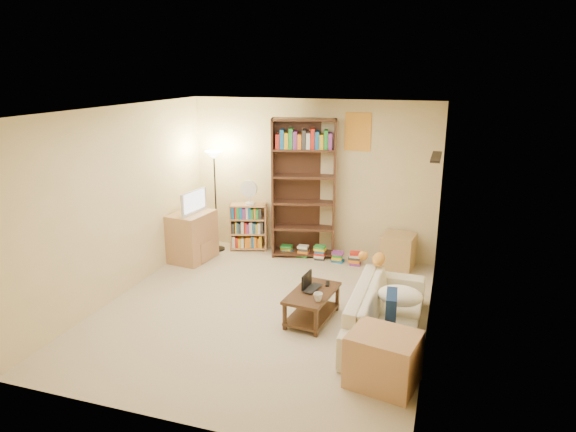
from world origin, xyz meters
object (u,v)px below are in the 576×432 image
Objects in this scene: laptop at (316,289)px; mug at (318,297)px; side_table at (398,252)px; tabby_cat at (376,259)px; end_cabinet at (383,359)px; tv_stand at (192,236)px; desk_fan at (249,191)px; television at (190,202)px; sofa at (386,312)px; coffee_table at (312,302)px; short_bookshelf at (249,227)px; floor_lamp at (214,172)px; tall_bookshelf at (304,185)px.

mug is (0.10, -0.28, 0.04)m from laptop.
side_table is (0.67, 2.24, -0.15)m from mug.
tabby_cat reaches higher than side_table.
tabby_cat is at bearing 101.31° from end_cabinet.
tv_stand reaches higher than side_table.
television is at bearing -136.66° from desk_fan.
laptop is (-0.87, 0.13, 0.10)m from sofa.
end_cabinet is (2.64, -3.13, -0.75)m from desk_fan.
mug is at bearing -53.44° from coffee_table.
floor_lamp is at bearing -175.74° from short_bookshelf.
short_bookshelf is at bearing 20.57° from floor_lamp.
tall_bookshelf is (-1.63, 2.19, 0.89)m from sofa.
sofa is at bearing -71.60° from tabby_cat.
side_table is at bearing -9.57° from laptop.
coffee_table is 0.16m from laptop.
tall_bookshelf is (-0.73, 2.11, 0.94)m from coffee_table.
tabby_cat reaches higher than mug.
desk_fan is 0.64m from floor_lamp.
laptop is at bearing -50.44° from desk_fan.
side_table is (2.44, -0.05, -0.75)m from desk_fan.
floor_lamp is (-2.18, 1.93, 1.10)m from coffee_table.
television is at bearing -170.03° from tall_bookshelf.
desk_fan reaches higher than tabby_cat.
mug reaches higher than laptop.
tv_stand is (-2.48, 1.63, -0.03)m from mug.
floor_lamp is at bearing 61.53° from laptop.
mug reaches higher than coffee_table.
end_cabinet is at bearing -43.88° from mug.
tabby_cat is 2.72m from desk_fan.
desk_fan reaches higher than television.
tv_stand is (-3.25, 1.47, 0.11)m from sofa.
television is at bearing 166.16° from tabby_cat.
floor_lamp is at bearing 57.16° from sofa.
tall_bookshelf is (1.62, 0.71, 0.79)m from tv_stand.
television is at bearing 72.39° from laptop.
tabby_cat is 0.26× the size of floor_lamp.
coffee_table is 1.64× the size of side_table.
desk_fan reaches higher than coffee_table.
tall_bookshelf is at bearing 32.09° from laptop.
sofa is 3.01× the size of television.
tall_bookshelf is 2.82× the size of short_bookshelf.
tall_bookshelf is at bearing 133.54° from tabby_cat.
floor_lamp is 4.49m from end_cabinet.
tabby_cat is 0.49× the size of coffee_table.
tabby_cat is 1.23× the size of laptop.
tall_bookshelf is at bearing 176.41° from side_table.
floor_lamp is 3.17m from side_table.
desk_fan is (-1.77, 2.30, 0.60)m from mug.
floor_lamp reaches higher than laptop.
end_cabinet reaches higher than coffee_table.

